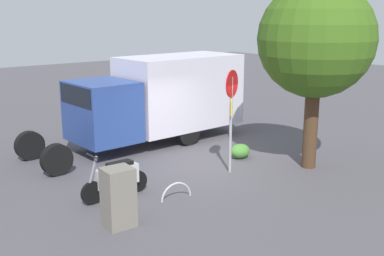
{
  "coord_description": "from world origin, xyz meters",
  "views": [
    {
      "loc": [
        8.48,
        10.24,
        4.43
      ],
      "look_at": [
        0.54,
        0.34,
        1.31
      ],
      "focal_mm": 43.99,
      "sensor_mm": 36.0,
      "label": 1
    }
  ],
  "objects_px": {
    "stop_sign": "(231,105)",
    "street_tree": "(316,40)",
    "bike_rack_hoop": "(176,199)",
    "motorcycle": "(116,177)",
    "box_truck_near": "(159,96)",
    "utility_cabinet": "(118,197)"
  },
  "relations": [
    {
      "from": "motorcycle",
      "to": "stop_sign",
      "type": "xyz_separation_m",
      "value": [
        -3.47,
        0.37,
        1.43
      ]
    },
    {
      "from": "street_tree",
      "to": "bike_rack_hoop",
      "type": "xyz_separation_m",
      "value": [
        4.52,
        -0.47,
        -3.68
      ]
    },
    {
      "from": "bike_rack_hoop",
      "to": "motorcycle",
      "type": "bearing_deg",
      "value": -42.34
    },
    {
      "from": "stop_sign",
      "to": "bike_rack_hoop",
      "type": "distance_m",
      "value": 3.14
    },
    {
      "from": "box_truck_near",
      "to": "stop_sign",
      "type": "xyz_separation_m",
      "value": [
        0.29,
        3.94,
        0.32
      ]
    },
    {
      "from": "box_truck_near",
      "to": "motorcycle",
      "type": "distance_m",
      "value": 5.3
    },
    {
      "from": "motorcycle",
      "to": "bike_rack_hoop",
      "type": "distance_m",
      "value": 1.56
    },
    {
      "from": "utility_cabinet",
      "to": "bike_rack_hoop",
      "type": "height_order",
      "value": "utility_cabinet"
    },
    {
      "from": "stop_sign",
      "to": "bike_rack_hoop",
      "type": "bearing_deg",
      "value": 14.57
    },
    {
      "from": "bike_rack_hoop",
      "to": "utility_cabinet",
      "type": "bearing_deg",
      "value": 13.51
    },
    {
      "from": "box_truck_near",
      "to": "bike_rack_hoop",
      "type": "distance_m",
      "value": 5.53
    },
    {
      "from": "motorcycle",
      "to": "bike_rack_hoop",
      "type": "relative_size",
      "value": 2.13
    },
    {
      "from": "motorcycle",
      "to": "street_tree",
      "type": "height_order",
      "value": "street_tree"
    },
    {
      "from": "stop_sign",
      "to": "street_tree",
      "type": "distance_m",
      "value": 2.96
    },
    {
      "from": "stop_sign",
      "to": "bike_rack_hoop",
      "type": "height_order",
      "value": "stop_sign"
    },
    {
      "from": "street_tree",
      "to": "stop_sign",
      "type": "bearing_deg",
      "value": -27.11
    },
    {
      "from": "street_tree",
      "to": "utility_cabinet",
      "type": "height_order",
      "value": "street_tree"
    },
    {
      "from": "street_tree",
      "to": "bike_rack_hoop",
      "type": "height_order",
      "value": "street_tree"
    },
    {
      "from": "street_tree",
      "to": "box_truck_near",
      "type": "bearing_deg",
      "value": -69.81
    },
    {
      "from": "box_truck_near",
      "to": "bike_rack_hoop",
      "type": "relative_size",
      "value": 9.25
    },
    {
      "from": "box_truck_near",
      "to": "bike_rack_hoop",
      "type": "xyz_separation_m",
      "value": [
        2.67,
        4.56,
        -1.63
      ]
    },
    {
      "from": "box_truck_near",
      "to": "utility_cabinet",
      "type": "relative_size",
      "value": 6.06
    }
  ]
}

